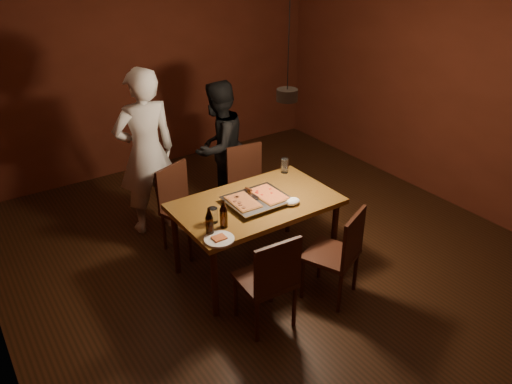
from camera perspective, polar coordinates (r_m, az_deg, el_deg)
room_shell at (r=4.38m, az=3.44°, el=6.62°), size 6.00×6.00×6.00m
dining_table at (r=4.65m, az=-0.00°, el=-1.89°), size 1.50×0.90×0.75m
chair_far_left at (r=5.14m, az=-8.59°, el=-0.91°), size 0.54×0.54×0.49m
chair_far_right at (r=5.53m, az=-0.86°, el=1.58°), size 0.47×0.47×0.49m
chair_near_left at (r=4.04m, az=1.65°, el=-9.44°), size 0.45×0.45×0.49m
chair_near_right at (r=4.41m, az=9.66°, el=-6.27°), size 0.55×0.55×0.49m
pizza_tray at (r=4.58m, az=0.14°, el=-1.00°), size 0.55×0.45×0.05m
pizza_meat at (r=4.49m, az=-1.48°, el=-1.10°), size 0.23×0.35×0.02m
pizza_cheese at (r=4.61m, az=1.45°, el=-0.27°), size 0.25×0.38×0.02m
spatula at (r=4.58m, az=-0.15°, el=-0.44°), size 0.11×0.25×0.04m
beer_bottle_a at (r=4.08m, az=-5.36°, el=-3.38°), size 0.07×0.07×0.25m
beer_bottle_b at (r=4.17m, az=-3.74°, el=-2.53°), size 0.07×0.07×0.25m
water_glass_left at (r=4.28m, az=-4.95°, el=-2.66°), size 0.09×0.09×0.13m
water_glass_right at (r=5.14m, az=3.28°, el=3.01°), size 0.07×0.07×0.15m
plate_slice at (r=4.06m, az=-4.23°, el=-5.38°), size 0.25×0.25×0.03m
napkin at (r=4.56m, az=4.16°, el=-1.09°), size 0.15×0.11×0.06m
diner_white at (r=5.37m, az=-12.45°, el=4.40°), size 0.67×0.45×1.81m
diner_dark at (r=5.77m, az=-4.28°, el=5.16°), size 0.92×0.83×1.53m
pendant_lamp at (r=4.26m, az=3.58°, el=11.14°), size 0.18×0.18×1.10m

